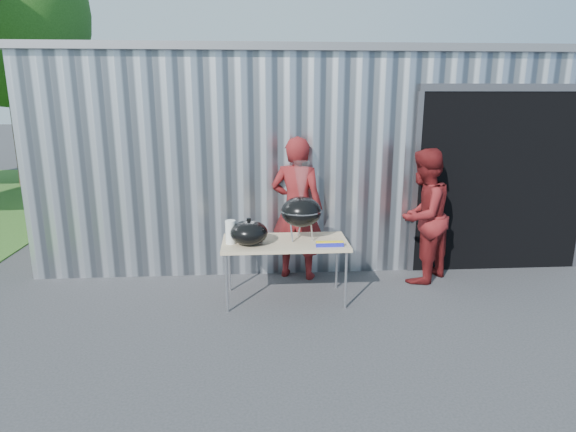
{
  "coord_description": "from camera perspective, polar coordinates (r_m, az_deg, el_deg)",
  "views": [
    {
      "loc": [
        -0.14,
        -4.71,
        2.44
      ],
      "look_at": [
        0.24,
        0.84,
        1.05
      ],
      "focal_mm": 30.0,
      "sensor_mm": 36.0,
      "label": 1
    }
  ],
  "objects": [
    {
      "name": "ground",
      "position": [
        5.31,
        -2.04,
        -13.35
      ],
      "size": [
        80.0,
        80.0,
        0.0
      ],
      "primitive_type": "plane",
      "color": "#303033"
    },
    {
      "name": "building",
      "position": [
        9.4,
        2.54,
        8.53
      ],
      "size": [
        8.2,
        6.2,
        3.1
      ],
      "color": "silver",
      "rests_on": "ground"
    },
    {
      "name": "tree_far",
      "position": [
        15.25,
        -30.59,
        20.01
      ],
      "size": [
        4.18,
        4.18,
        6.92
      ],
      "color": "#442D19",
      "rests_on": "ground"
    },
    {
      "name": "folding_table",
      "position": [
        5.78,
        -0.36,
        -3.37
      ],
      "size": [
        1.5,
        0.75,
        0.75
      ],
      "color": "tan",
      "rests_on": "ground"
    },
    {
      "name": "kettle_grill",
      "position": [
        5.73,
        1.58,
        1.15
      ],
      "size": [
        0.49,
        0.49,
        0.95
      ],
      "color": "black",
      "rests_on": "folding_table"
    },
    {
      "name": "grill_lid",
      "position": [
        5.63,
        -4.65,
        -1.98
      ],
      "size": [
        0.44,
        0.44,
        0.32
      ],
      "color": "black",
      "rests_on": "folding_table"
    },
    {
      "name": "paper_towels",
      "position": [
        5.68,
        -6.82,
        -1.9
      ],
      "size": [
        0.12,
        0.12,
        0.28
      ],
      "primitive_type": "cylinder",
      "color": "white",
      "rests_on": "folding_table"
    },
    {
      "name": "white_tub",
      "position": [
        5.92,
        -5.79,
        -2.14
      ],
      "size": [
        0.2,
        0.15,
        0.1
      ],
      "primitive_type": "cube",
      "color": "white",
      "rests_on": "folding_table"
    },
    {
      "name": "foil_box",
      "position": [
        5.58,
        4.96,
        -3.33
      ],
      "size": [
        0.32,
        0.05,
        0.06
      ],
      "color": "#1A1EAE",
      "rests_on": "folding_table"
    },
    {
      "name": "person_cook",
      "position": [
        6.47,
        1.07,
        0.89
      ],
      "size": [
        0.82,
        0.67,
        1.94
      ],
      "primitive_type": "imported",
      "rotation": [
        0.0,
        0.0,
        2.8
      ],
      "color": "maroon",
      "rests_on": "ground"
    },
    {
      "name": "person_bystander",
      "position": [
        6.61,
        15.66,
        -0.01
      ],
      "size": [
        1.1,
        1.09,
        1.79
      ],
      "primitive_type": "imported",
      "rotation": [
        0.0,
        0.0,
        3.89
      ],
      "color": "maroon",
      "rests_on": "ground"
    }
  ]
}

